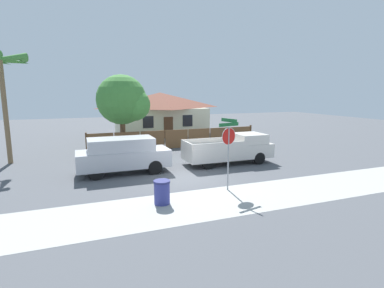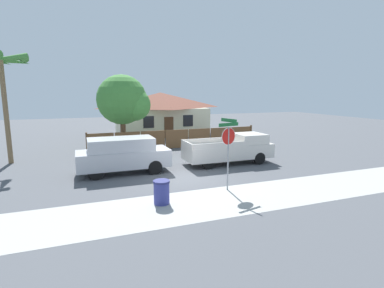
{
  "view_description": "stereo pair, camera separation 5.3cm",
  "coord_description": "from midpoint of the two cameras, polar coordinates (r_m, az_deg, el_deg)",
  "views": [
    {
      "loc": [
        -4.88,
        -13.89,
        4.32
      ],
      "look_at": [
        0.71,
        0.69,
        1.6
      ],
      "focal_mm": 28.0,
      "sensor_mm": 36.0,
      "label": 1
    },
    {
      "loc": [
        -4.83,
        -13.9,
        4.32
      ],
      "look_at": [
        0.71,
        0.69,
        1.6
      ],
      "focal_mm": 28.0,
      "sensor_mm": 36.0,
      "label": 2
    }
  ],
  "objects": [
    {
      "name": "house",
      "position": [
        31.22,
        -5.93,
        5.96
      ],
      "size": [
        9.3,
        6.28,
        4.27
      ],
      "color": "beige",
      "rests_on": "ground"
    },
    {
      "name": "orange_pickup",
      "position": [
        18.44,
        7.53,
        -0.97
      ],
      "size": [
        5.41,
        1.97,
        1.77
      ],
      "rotation": [
        0.0,
        0.0,
        -0.0
      ],
      "color": "silver",
      "rests_on": "ground"
    },
    {
      "name": "trash_bin",
      "position": [
        11.85,
        -5.69,
        -9.09
      ],
      "size": [
        0.65,
        0.65,
        0.94
      ],
      "color": "navy",
      "rests_on": "ground"
    },
    {
      "name": "oak_tree",
      "position": [
        23.04,
        -12.65,
        8.01
      ],
      "size": [
        3.88,
        3.7,
        5.6
      ],
      "color": "brown",
      "rests_on": "ground"
    },
    {
      "name": "red_suv",
      "position": [
        16.41,
        -12.9,
        -1.92
      ],
      "size": [
        4.84,
        1.91,
        1.92
      ],
      "rotation": [
        0.0,
        0.0,
        -0.0
      ],
      "color": "#B7B7BC",
      "rests_on": "ground"
    },
    {
      "name": "wooden_fence",
      "position": [
        23.35,
        -2.82,
        1.0
      ],
      "size": [
        13.42,
        0.12,
        1.53
      ],
      "color": "brown",
      "rests_on": "ground"
    },
    {
      "name": "ground_plane",
      "position": [
        15.34,
        -1.46,
        -6.48
      ],
      "size": [
        80.0,
        80.0,
        0.0
      ],
      "primitive_type": "plane",
      "color": "#4C4F54"
    },
    {
      "name": "palm_tree",
      "position": [
        21.12,
        -32.51,
        12.03
      ],
      "size": [
        3.2,
        3.42,
        6.56
      ],
      "color": "brown",
      "rests_on": "ground"
    },
    {
      "name": "stop_sign",
      "position": [
        13.13,
        7.05,
        0.48
      ],
      "size": [
        1.07,
        0.96,
        3.19
      ],
      "rotation": [
        0.0,
        0.0,
        0.24
      ],
      "color": "gray",
      "rests_on": "ground"
    },
    {
      "name": "sidewalk_strip",
      "position": [
        12.17,
        4.26,
        -10.91
      ],
      "size": [
        36.0,
        3.2,
        0.01
      ],
      "color": "#A3A39E",
      "rests_on": "ground"
    }
  ]
}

